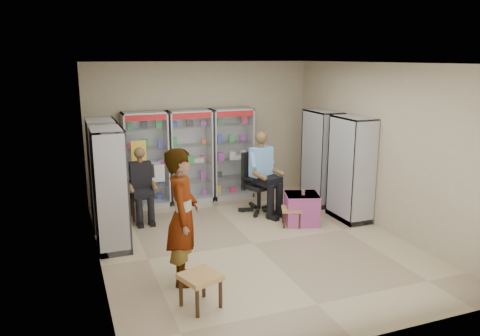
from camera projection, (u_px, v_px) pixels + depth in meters
name	position (u px, v px, depth m)	size (l,w,h in m)	color
floor	(253.00, 243.00, 7.95)	(6.00, 6.00, 0.00)	tan
room_shell	(254.00, 129.00, 7.50)	(5.02, 6.02, 3.01)	tan
cabinet_back_left	(146.00, 160.00, 9.75)	(0.90, 0.50, 2.00)	silver
cabinet_back_mid	(190.00, 156.00, 10.08)	(0.90, 0.50, 2.00)	silver
cabinet_back_right	(232.00, 153.00, 10.41)	(0.90, 0.50, 2.00)	#B0B2B7
cabinet_right_far	(321.00, 158.00, 9.95)	(0.50, 0.90, 2.00)	#B5B8BD
cabinet_right_near	(351.00, 169.00, 8.95)	(0.50, 0.90, 2.00)	#B4B6BC
cabinet_left_far	(104.00, 174.00, 8.58)	(0.50, 0.90, 2.00)	silver
cabinet_left_near	(110.00, 189.00, 7.58)	(0.50, 0.90, 2.00)	#B6B8BE
wooden_chair	(141.00, 195.00, 9.12)	(0.42, 0.42, 0.94)	black
seated_customer	(141.00, 186.00, 9.03)	(0.44, 0.60, 1.34)	black
office_chair	(259.00, 183.00, 9.46)	(0.67, 0.67, 1.23)	black
seated_shopkeeper	(260.00, 175.00, 9.38)	(0.51, 0.71, 1.56)	#72B4E3
pink_trunk	(302.00, 209.00, 8.85)	(0.60, 0.58, 0.58)	#BA4A97
tea_glass	(303.00, 192.00, 8.72)	(0.07, 0.07, 0.09)	#621408
woven_stool_a	(291.00, 217.00, 8.74)	(0.35, 0.35, 0.35)	#94633E
woven_stool_b	(201.00, 291.00, 5.89)	(0.45, 0.45, 0.45)	#B1784A
standing_man	(183.00, 216.00, 6.42)	(0.70, 0.46, 1.92)	gray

